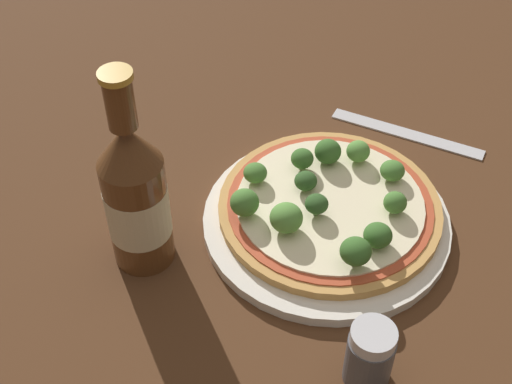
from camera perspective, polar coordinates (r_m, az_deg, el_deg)
ground_plane at (r=0.76m, az=5.81°, el=-2.14°), size 3.00×3.00×0.00m
plate at (r=0.75m, az=5.73°, el=-2.37°), size 0.26×0.26×0.01m
pizza at (r=0.75m, az=5.77°, el=-1.28°), size 0.23×0.23×0.01m
broccoli_floret_0 at (r=0.68m, az=7.98°, el=-4.74°), size 0.03×0.03×0.03m
broccoli_floret_1 at (r=0.78m, az=8.17°, el=3.24°), size 0.03×0.03×0.03m
broccoli_floret_2 at (r=0.77m, az=3.72°, el=2.67°), size 0.02×0.02×0.03m
broccoli_floret_3 at (r=0.72m, az=4.87°, el=-0.97°), size 0.02×0.02×0.02m
broccoli_floret_4 at (r=0.76m, az=0.02°, el=1.67°), size 0.03×0.03×0.02m
broccoli_floret_5 at (r=0.78m, az=5.77°, el=3.24°), size 0.03×0.03×0.03m
broccoli_floret_6 at (r=0.77m, az=10.86°, el=1.69°), size 0.03×0.03×0.02m
broccoli_floret_7 at (r=0.70m, az=2.44°, el=-2.08°), size 0.03×0.03×0.03m
broccoli_floret_8 at (r=0.75m, az=4.00°, el=0.88°), size 0.02×0.02×0.02m
broccoli_floret_9 at (r=0.73m, az=11.07°, el=-0.84°), size 0.02×0.02×0.02m
broccoli_floret_10 at (r=0.72m, az=-0.92°, el=-0.86°), size 0.03×0.03×0.03m
broccoli_floret_11 at (r=0.70m, az=9.72°, el=-3.44°), size 0.03×0.03×0.02m
beer_bottle at (r=0.67m, az=-9.62°, el=-0.27°), size 0.06×0.06×0.22m
pepper_shaker at (r=0.62m, az=9.08°, el=-12.80°), size 0.04×0.04×0.07m
fork at (r=0.88m, az=11.97°, el=4.62°), size 0.03×0.19×0.00m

